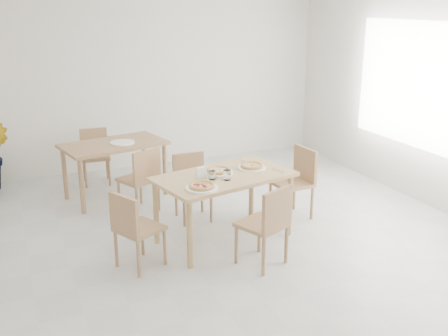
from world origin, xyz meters
name	(u,v)px	position (x,y,z in m)	size (l,w,h in m)	color
room	(445,91)	(2.98, 0.30, 1.50)	(7.28, 7.00, 7.00)	beige
main_table	(224,182)	(0.16, 0.46, 0.66)	(1.60, 1.12, 0.75)	tan
chair_south	(268,221)	(0.32, -0.28, 0.49)	(0.54, 0.54, 0.84)	#9F7C4F
chair_north	(191,181)	(0.04, 1.19, 0.46)	(0.40, 0.40, 0.79)	#9F7C4F
chair_west	(133,225)	(-0.91, 0.18, 0.46)	(0.53, 0.53, 0.80)	#9F7C4F
chair_east	(297,177)	(1.24, 0.73, 0.49)	(0.46, 0.46, 0.85)	#9F7C4F
plate_margherita	(252,168)	(0.54, 0.54, 0.76)	(0.31, 0.31, 0.02)	white
plate_mushroom	(219,172)	(0.13, 0.53, 0.76)	(0.31, 0.31, 0.02)	white
plate_pepperoni	(202,188)	(-0.21, 0.14, 0.76)	(0.33, 0.33, 0.02)	white
pizza_margherita	(252,166)	(0.54, 0.54, 0.78)	(0.31, 0.31, 0.03)	#DFB869
pizza_mushroom	(219,170)	(0.13, 0.53, 0.78)	(0.34, 0.34, 0.03)	#DFB869
pizza_pepperoni	(202,186)	(-0.21, 0.14, 0.78)	(0.34, 0.34, 0.03)	#DFB869
tumbler_a	(212,175)	(-0.01, 0.37, 0.80)	(0.07, 0.07, 0.09)	white
tumbler_b	(227,175)	(0.13, 0.30, 0.80)	(0.08, 0.08, 0.11)	white
napkin_holder	(201,173)	(-0.11, 0.44, 0.81)	(0.11, 0.07, 0.12)	silver
fork_a	(278,171)	(0.76, 0.35, 0.75)	(0.02, 0.18, 0.01)	silver
fork_b	(246,161)	(0.58, 0.81, 0.75)	(0.01, 0.17, 0.01)	silver
second_table	(114,150)	(-0.66, 2.24, 0.65)	(1.44, 1.01, 0.75)	#9F7C4F
chair_back_s	(142,176)	(-0.47, 1.56, 0.48)	(0.54, 0.54, 0.82)	#9F7C4F
chair_back_n	(95,152)	(-0.80, 2.97, 0.45)	(0.42, 0.42, 0.78)	#9F7C4F
plate_empty	(122,143)	(-0.56, 2.19, 0.76)	(0.32, 0.32, 0.02)	white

